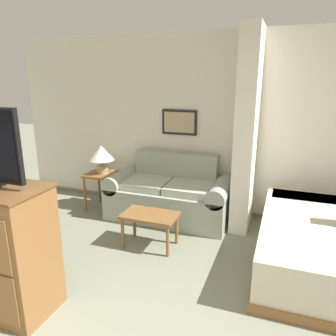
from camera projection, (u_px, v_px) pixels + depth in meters
The scene contains 6 objects.
wall_back at pixel (212, 126), 4.75m from camera, with size 6.39×0.16×2.60m.
wall_partition_pillar at pixel (247, 132), 4.21m from camera, with size 0.24×0.67×2.60m.
couch at pixel (170, 195), 4.73m from camera, with size 1.74×0.84×0.90m.
coffee_table at pixel (150, 219), 3.90m from camera, with size 0.65×0.40×0.42m.
side_table at pixel (103, 179), 5.02m from camera, with size 0.47×0.47×0.56m.
table_lamp at pixel (102, 154), 4.92m from camera, with size 0.37×0.37×0.43m.
Camera 1 is at (1.03, -0.99, 2.01)m, focal length 35.00 mm.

